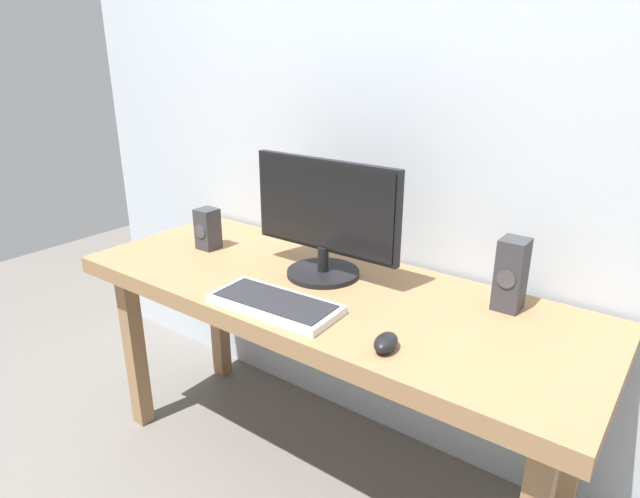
% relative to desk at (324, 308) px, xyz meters
% --- Properties ---
extents(ground_plane, '(6.00, 6.00, 0.00)m').
position_rel_desk_xyz_m(ground_plane, '(0.00, 0.00, -0.64)').
color(ground_plane, slate).
extents(wall_back, '(3.04, 0.04, 3.00)m').
position_rel_desk_xyz_m(wall_back, '(0.00, 0.36, 0.86)').
color(wall_back, '#B2BCC6').
rests_on(wall_back, ground_plane).
extents(desk, '(1.68, 0.63, 0.71)m').
position_rel_desk_xyz_m(desk, '(0.00, 0.00, 0.00)').
color(desk, '#936D47').
rests_on(desk, ground_plane).
extents(monitor, '(0.53, 0.24, 0.38)m').
position_rel_desk_xyz_m(monitor, '(-0.06, 0.08, 0.27)').
color(monitor, black).
rests_on(monitor, desk).
extents(keyboard_primary, '(0.39, 0.19, 0.03)m').
position_rel_desk_xyz_m(keyboard_primary, '(-0.03, -0.20, 0.09)').
color(keyboard_primary, silver).
rests_on(keyboard_primary, desk).
extents(mouse, '(0.07, 0.10, 0.04)m').
position_rel_desk_xyz_m(mouse, '(0.34, -0.22, 0.10)').
color(mouse, black).
rests_on(mouse, desk).
extents(speaker_right, '(0.07, 0.09, 0.21)m').
position_rel_desk_xyz_m(speaker_right, '(0.51, 0.19, 0.18)').
color(speaker_right, '#333338').
rests_on(speaker_right, desk).
extents(speaker_left, '(0.07, 0.08, 0.15)m').
position_rel_desk_xyz_m(speaker_left, '(-0.55, 0.02, 0.15)').
color(speaker_left, '#333338').
rests_on(speaker_left, desk).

